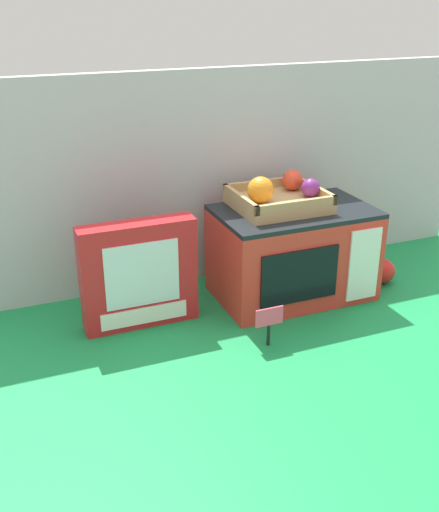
% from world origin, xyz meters
% --- Properties ---
extents(ground_plane, '(1.70, 1.70, 0.00)m').
position_xyz_m(ground_plane, '(0.00, 0.00, 0.00)').
color(ground_plane, '#198C47').
rests_on(ground_plane, ground).
extents(display_back_panel, '(1.61, 0.03, 0.59)m').
position_xyz_m(display_back_panel, '(0.00, 0.25, 0.30)').
color(display_back_panel, '#B7BABF').
rests_on(display_back_panel, ground).
extents(toy_microwave, '(0.41, 0.26, 0.25)m').
position_xyz_m(toy_microwave, '(0.13, 0.03, 0.12)').
color(toy_microwave, red).
rests_on(toy_microwave, ground).
extents(food_groups_crate, '(0.23, 0.21, 0.09)m').
position_xyz_m(food_groups_crate, '(0.10, 0.07, 0.28)').
color(food_groups_crate, tan).
rests_on(food_groups_crate, toy_microwave).
extents(cookie_set_box, '(0.29, 0.07, 0.27)m').
position_xyz_m(cookie_set_box, '(-0.30, 0.03, 0.14)').
color(cookie_set_box, red).
rests_on(cookie_set_box, ground).
extents(price_sign, '(0.07, 0.01, 0.10)m').
position_xyz_m(price_sign, '(-0.05, -0.19, 0.07)').
color(price_sign, black).
rests_on(price_sign, ground).
extents(loose_toy_apple, '(0.07, 0.07, 0.07)m').
position_xyz_m(loose_toy_apple, '(0.41, -0.00, 0.04)').
color(loose_toy_apple, red).
rests_on(loose_toy_apple, ground).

